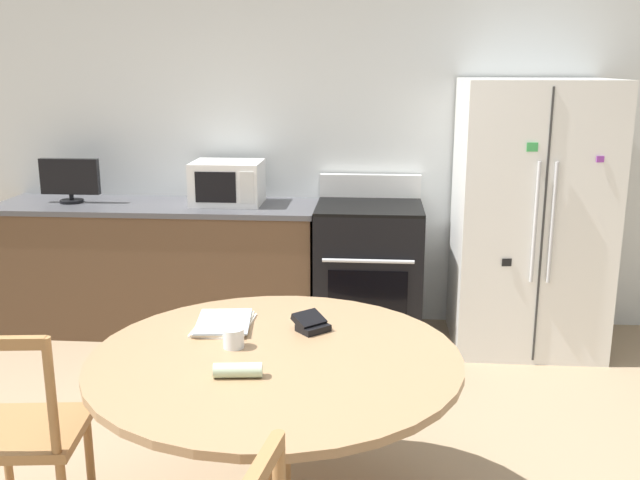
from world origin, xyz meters
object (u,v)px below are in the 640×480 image
at_px(wallet, 311,324).
at_px(countertop_tv, 70,179).
at_px(refrigerator, 530,216).
at_px(oven_range, 368,270).
at_px(dining_chair_left, 26,435).
at_px(microwave, 228,183).
at_px(candle_glass, 234,339).

bearing_deg(wallet, countertop_tv, 133.79).
height_order(refrigerator, countertop_tv, refrigerator).
relative_size(oven_range, dining_chair_left, 1.20).
relative_size(microwave, dining_chair_left, 0.52).
bearing_deg(wallet, dining_chair_left, -161.26).
xyz_separation_m(oven_range, candle_glass, (-0.50, -2.11, 0.32)).
distance_m(oven_range, wallet, 1.94).
relative_size(dining_chair_left, candle_glass, 10.96).
distance_m(oven_range, candle_glass, 2.19).
xyz_separation_m(microwave, dining_chair_left, (-0.33, -2.33, -0.61)).
distance_m(refrigerator, wallet, 2.23).
relative_size(oven_range, countertop_tv, 2.65).
bearing_deg(wallet, refrigerator, 55.72).
bearing_deg(microwave, candle_glass, -77.85).
height_order(countertop_tv, dining_chair_left, countertop_tv).
distance_m(refrigerator, microwave, 2.02).
distance_m(countertop_tv, wallet, 2.67).
distance_m(countertop_tv, dining_chair_left, 2.49).
relative_size(dining_chair_left, wallet, 5.17).
xyz_separation_m(oven_range, microwave, (-0.97, 0.07, 0.58)).
bearing_deg(dining_chair_left, countertop_tv, 101.88).
relative_size(refrigerator, dining_chair_left, 1.93).
xyz_separation_m(oven_range, countertop_tv, (-2.05, 0.02, 0.60)).
xyz_separation_m(dining_chair_left, wallet, (1.08, 0.37, 0.35)).
xyz_separation_m(refrigerator, countertop_tv, (-3.09, 0.08, 0.19)).
xyz_separation_m(microwave, countertop_tv, (-1.09, -0.05, 0.02)).
bearing_deg(dining_chair_left, candle_glass, 4.81).
bearing_deg(oven_range, refrigerator, -3.20).
relative_size(microwave, candle_glass, 5.68).
bearing_deg(microwave, oven_range, -3.97).
bearing_deg(refrigerator, wallet, -124.28).
bearing_deg(dining_chair_left, wallet, 12.28).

